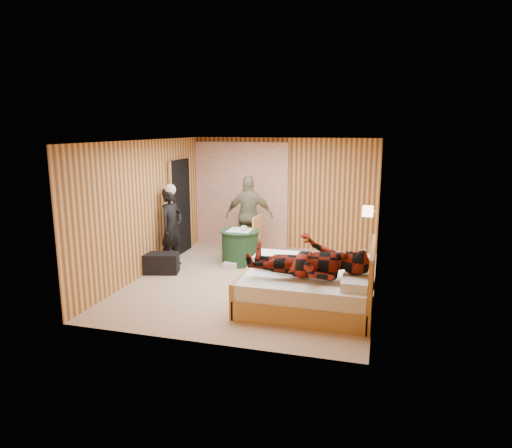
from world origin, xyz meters
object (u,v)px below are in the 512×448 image
(wall_lamp, at_px, (368,211))
(duffel_bag, at_px, (160,263))
(woman_standing, at_px, (172,227))
(chair_far, at_px, (248,231))
(round_table, at_px, (240,247))
(man_on_bed, at_px, (308,251))
(bed, at_px, (308,289))
(chair_near, at_px, (252,235))
(nightstand, at_px, (362,270))
(man_at_table, at_px, (249,216))

(wall_lamp, relative_size, duffel_bag, 0.38)
(duffel_bag, relative_size, woman_standing, 0.44)
(wall_lamp, height_order, chair_far, wall_lamp)
(round_table, distance_m, chair_far, 0.66)
(man_on_bed, bearing_deg, chair_far, 122.00)
(wall_lamp, relative_size, round_table, 0.33)
(bed, distance_m, chair_near, 2.72)
(bed, bearing_deg, chair_near, 124.62)
(nightstand, bearing_deg, chair_near, 157.70)
(wall_lamp, relative_size, man_on_bed, 0.15)
(bed, bearing_deg, round_table, 131.22)
(nightstand, distance_m, woman_standing, 3.77)
(round_table, xyz_separation_m, woman_standing, (-1.28, -0.47, 0.43))
(man_at_table, height_order, man_on_bed, man_on_bed)
(chair_far, xyz_separation_m, man_at_table, (0.02, 0.03, 0.32))
(bed, xyz_separation_m, man_at_table, (-1.70, 2.60, 0.56))
(bed, distance_m, woman_standing, 3.36)
(nightstand, bearing_deg, bed, -120.31)
(round_table, relative_size, woman_standing, 0.51)
(bed, xyz_separation_m, man_on_bed, (0.02, -0.23, 0.65))
(bed, relative_size, chair_far, 2.12)
(chair_near, bearing_deg, wall_lamp, 75.58)
(chair_far, height_order, woman_standing, woman_standing)
(man_on_bed, bearing_deg, round_table, 128.49)
(duffel_bag, distance_m, man_on_bed, 3.31)
(bed, height_order, man_on_bed, man_on_bed)
(duffel_bag, relative_size, man_on_bed, 0.38)
(wall_lamp, xyz_separation_m, round_table, (-2.50, 0.53, -0.95))
(round_table, relative_size, man_on_bed, 0.45)
(man_at_table, xyz_separation_m, man_on_bed, (1.72, -2.83, 0.09))
(wall_lamp, relative_size, man_at_table, 0.15)
(wall_lamp, distance_m, chair_far, 2.88)
(round_table, height_order, duffel_bag, round_table)
(duffel_bag, distance_m, woman_standing, 0.79)
(woman_standing, bearing_deg, wall_lamp, -77.99)
(wall_lamp, relative_size, bed, 0.13)
(woman_standing, bearing_deg, man_at_table, -35.52)
(wall_lamp, bearing_deg, man_at_table, 154.50)
(chair_near, bearing_deg, man_on_bed, 37.29)
(chair_far, height_order, chair_near, chair_near)
(chair_near, xyz_separation_m, woman_standing, (-1.44, -0.75, 0.23))
(nightstand, relative_size, round_table, 0.67)
(chair_far, bearing_deg, round_table, -104.64)
(wall_lamp, height_order, duffel_bag, wall_lamp)
(wall_lamp, bearing_deg, woman_standing, 179.05)
(bed, height_order, round_table, bed)
(round_table, xyz_separation_m, chair_near, (0.16, 0.29, 0.19))
(duffel_bag, bearing_deg, woman_standing, 74.90)
(chair_near, bearing_deg, duffel_bag, -43.35)
(chair_near, relative_size, man_at_table, 0.55)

